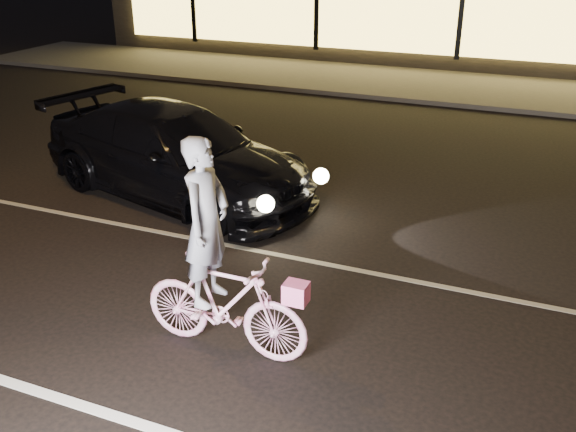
% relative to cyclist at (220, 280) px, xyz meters
% --- Properties ---
extents(ground, '(90.00, 90.00, 0.00)m').
position_rel_cyclist_xyz_m(ground, '(0.03, 0.18, -0.83)').
color(ground, black).
rests_on(ground, ground).
extents(lane_stripe_near, '(60.00, 0.12, 0.01)m').
position_rel_cyclist_xyz_m(lane_stripe_near, '(0.03, -1.32, -0.82)').
color(lane_stripe_near, silver).
rests_on(lane_stripe_near, ground).
extents(lane_stripe_far, '(60.00, 0.10, 0.01)m').
position_rel_cyclist_xyz_m(lane_stripe_far, '(0.03, 2.18, -0.82)').
color(lane_stripe_far, gray).
rests_on(lane_stripe_far, ground).
extents(sidewalk, '(30.00, 4.00, 0.12)m').
position_rel_cyclist_xyz_m(sidewalk, '(0.03, 13.18, -0.77)').
color(sidewalk, '#383533').
rests_on(sidewalk, ground).
extents(cyclist, '(1.85, 0.64, 2.33)m').
position_rel_cyclist_xyz_m(cyclist, '(0.00, 0.00, 0.00)').
color(cyclist, '#DC4997').
rests_on(cyclist, ground).
extents(sedan, '(5.39, 3.23, 1.46)m').
position_rel_cyclist_xyz_m(sedan, '(-2.71, 3.57, -0.10)').
color(sedan, black).
rests_on(sedan, ground).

